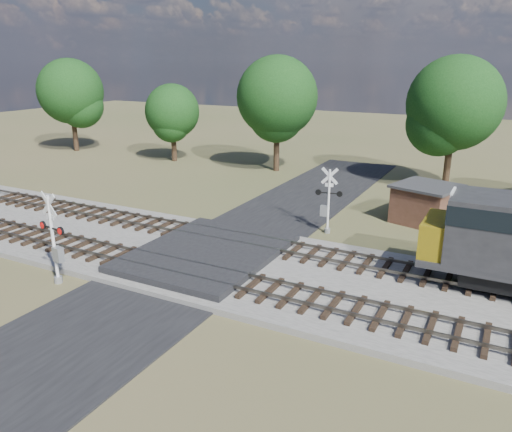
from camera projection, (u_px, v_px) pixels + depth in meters
The scene contains 10 objects.
ground at pixel (203, 263), 26.62m from camera, with size 160.00×160.00×0.00m, color #47512B.
ballast_bed at pixel (394, 296), 22.58m from camera, with size 140.00×10.00×0.30m, color gray.
road at pixel (203, 262), 26.61m from camera, with size 7.00×60.00×0.08m, color black.
crossing_panel at pixel (208, 254), 26.95m from camera, with size 7.00×9.00×0.62m, color #262628.
track_near at pixel (234, 282), 23.43m from camera, with size 140.00×2.60×0.33m.
track_far at pixel (280, 248), 27.65m from camera, with size 140.00×2.60×0.33m.
crossing_signal_near at pixel (55, 247), 23.66m from camera, with size 1.83×0.44×4.56m.
crossing_signal_far at pixel (327, 206), 30.73m from camera, with size 1.68×0.40×4.18m.
equipment_shed at pixel (426, 203), 32.87m from camera, with size 4.69×4.69×2.57m.
treeline at pixel (429, 107), 39.86m from camera, with size 85.68×9.49×11.72m.
Camera 1 is at (13.95, -20.50, 10.43)m, focal length 35.00 mm.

